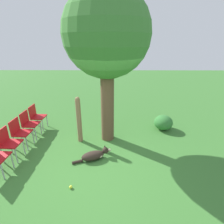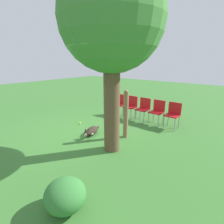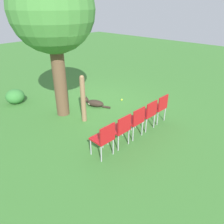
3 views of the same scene
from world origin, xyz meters
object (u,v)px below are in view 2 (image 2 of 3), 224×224
(fence_post, at_px, (126,114))
(red_chair_4, at_px, (173,113))
(oak_tree, at_px, (112,21))
(red_chair_3, at_px, (157,110))
(dog, at_px, (91,131))
(red_chair_2, at_px, (143,108))
(tennis_ball, at_px, (80,123))
(red_chair_1, at_px, (131,105))
(red_chair_0, at_px, (120,103))

(fence_post, height_order, red_chair_4, fence_post)
(fence_post, relative_size, red_chair_4, 1.66)
(red_chair_4, bearing_deg, oak_tree, -12.34)
(oak_tree, xyz_separation_m, fence_post, (-0.85, -0.16, -2.29))
(oak_tree, xyz_separation_m, red_chair_3, (-2.50, 0.08, -2.50))
(oak_tree, relative_size, fence_post, 2.94)
(fence_post, bearing_deg, oak_tree, 10.56)
(fence_post, relative_size, red_chair_3, 1.66)
(dog, relative_size, red_chair_4, 1.14)
(oak_tree, height_order, red_chair_2, oak_tree)
(tennis_ball, bearing_deg, fence_post, 93.82)
(oak_tree, distance_m, dog, 3.10)
(red_chair_2, distance_m, red_chair_3, 0.57)
(red_chair_1, xyz_separation_m, red_chair_4, (0.03, 1.70, 0.00))
(fence_post, height_order, tennis_ball, fence_post)
(red_chair_0, bearing_deg, red_chair_1, 91.38)
(oak_tree, height_order, red_chair_0, oak_tree)
(oak_tree, height_order, fence_post, oak_tree)
(tennis_ball, bearing_deg, red_chair_1, 150.49)
(dog, height_order, tennis_ball, dog)
(oak_tree, relative_size, red_chair_2, 4.88)
(red_chair_0, distance_m, red_chair_2, 1.13)
(red_chair_3, bearing_deg, tennis_ball, -48.11)
(oak_tree, distance_m, red_chair_4, 3.59)
(red_chair_1, xyz_separation_m, tennis_ball, (1.80, -1.02, -0.47))
(red_chair_0, xyz_separation_m, red_chair_3, (0.03, 1.70, 0.00))
(tennis_ball, bearing_deg, dog, 67.77)
(dog, distance_m, red_chair_2, 2.31)
(red_chair_0, distance_m, tennis_ball, 1.92)
(red_chair_2, height_order, red_chair_4, same)
(fence_post, bearing_deg, red_chair_1, -151.86)
(red_chair_3, bearing_deg, fence_post, -6.01)
(red_chair_2, distance_m, red_chair_4, 1.13)
(red_chair_0, relative_size, red_chair_3, 1.00)
(red_chair_1, distance_m, red_chair_4, 1.70)
(red_chair_3, height_order, red_chair_4, same)
(red_chair_1, bearing_deg, red_chair_3, 91.38)
(red_chair_0, height_order, red_chair_3, same)
(red_chair_2, bearing_deg, red_chair_3, 91.38)
(oak_tree, bearing_deg, red_chair_4, 165.37)
(fence_post, height_order, red_chair_3, fence_post)
(red_chair_0, xyz_separation_m, red_chair_2, (0.02, 1.13, 0.00))
(dog, distance_m, red_chair_4, 2.80)
(dog, height_order, red_chair_1, red_chair_1)
(oak_tree, xyz_separation_m, red_chair_1, (-2.52, -1.05, -2.50))
(red_chair_2, bearing_deg, red_chair_4, 91.38)
(red_chair_2, height_order, tennis_ball, red_chair_2)
(red_chair_1, bearing_deg, tennis_ball, -27.22)
(red_chair_1, relative_size, red_chair_2, 1.00)
(fence_post, xyz_separation_m, red_chair_1, (-1.67, -0.89, -0.21))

